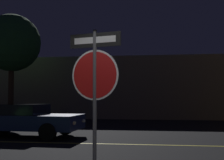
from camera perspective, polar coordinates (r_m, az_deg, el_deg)
road_center_stripe at (r=9.96m, az=3.36°, el=-11.66°), size 43.35×0.12×0.01m
stop_sign at (r=4.82m, az=-3.17°, el=0.42°), size 0.84×0.23×2.52m
passing_car_2 at (r=12.22m, az=-15.81°, el=-6.99°), size 4.39×2.15×1.21m
tree_0 at (r=19.56m, az=-17.85°, el=6.42°), size 3.40×3.40×6.42m
building_backdrop at (r=22.63m, az=-0.48°, el=-1.50°), size 29.99×3.21×4.29m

